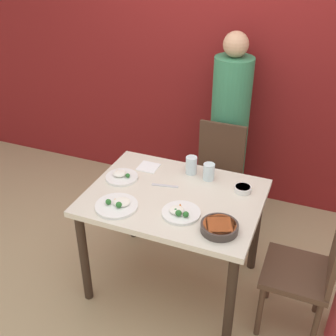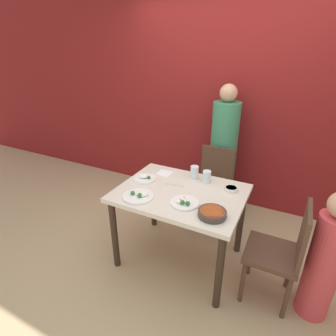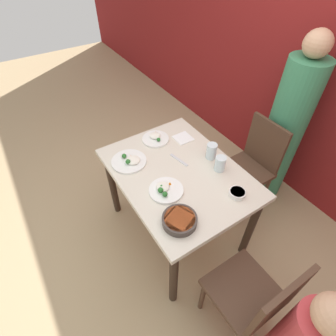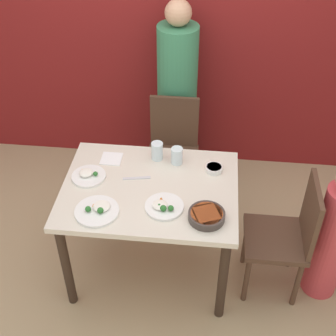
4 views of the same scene
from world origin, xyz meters
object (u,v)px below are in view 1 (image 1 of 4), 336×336
Objects in this scene: chair_adult_spot at (216,175)px; person_adult at (229,133)px; plate_rice_adult at (180,212)px; glass_water_tall at (209,172)px; chair_child_spot at (310,269)px; bowl_curry at (219,227)px.

chair_adult_spot is 0.41m from person_adult.
person_adult is at bearing 91.65° from plate_rice_adult.
plate_rice_adult is at bearing -87.77° from chair_adult_spot.
person_adult reaches higher than chair_adult_spot.
person_adult is 6.66× the size of plate_rice_adult.
chair_adult_spot is 0.58× the size of person_adult.
person_adult is at bearing 95.14° from glass_water_tall.
chair_adult_spot is 1.00× the size of chair_child_spot.
bowl_curry is (0.30, -1.33, 0.06)m from person_adult.
bowl_curry is (0.30, -1.00, 0.29)m from chair_adult_spot.
chair_adult_spot is at bearing -135.05° from chair_child_spot.
plate_rice_adult is (-0.26, 0.06, -0.01)m from bowl_curry.
plate_rice_adult is (0.04, -1.27, 0.05)m from person_adult.
glass_water_tall is (0.04, 0.45, 0.04)m from plate_rice_adult.
bowl_curry is 0.27m from plate_rice_adult.
person_adult is 7.27× the size of bowl_curry.
bowl_curry is 1.86× the size of glass_water_tall.
chair_adult_spot and chair_child_spot have the same top height.
chair_adult_spot is at bearing 92.23° from plate_rice_adult.
plate_rice_adult reaches higher than bowl_curry.
chair_child_spot is 0.88m from glass_water_tall.
plate_rice_adult is 2.03× the size of glass_water_tall.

